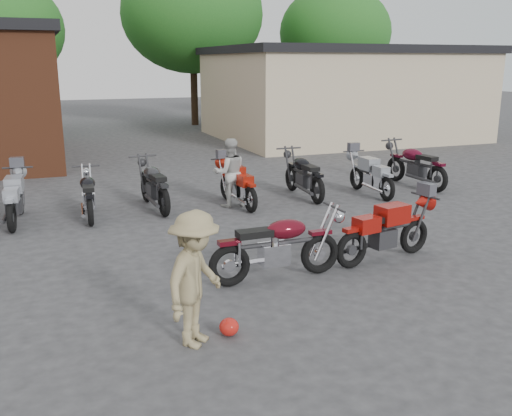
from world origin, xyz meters
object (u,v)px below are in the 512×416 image
object	(u,v)px
vintage_motorcycle	(279,242)
sportbike	(386,228)
row_bike_1	(15,196)
row_bike_3	(154,182)
row_bike_5	(303,173)
row_bike_6	(371,173)
person_tan	(195,279)
row_bike_2	(88,192)
row_bike_7	(415,163)
helmet	(229,327)
row_bike_4	(237,182)
person_light	(230,173)

from	to	relation	value
vintage_motorcycle	sportbike	size ratio (longest dim) A/B	1.06
row_bike_1	row_bike_3	distance (m)	2.83
row_bike_5	row_bike_3	bearing A→B (deg)	88.92
sportbike	row_bike_6	size ratio (longest dim) A/B	1.02
person_tan	row_bike_5	distance (m)	7.62
row_bike_2	row_bike_7	size ratio (longest dim) A/B	0.86
sportbike	helmet	size ratio (longest dim) A/B	8.04
row_bike_4	row_bike_7	size ratio (longest dim) A/B	0.86
row_bike_5	sportbike	bearing A→B (deg)	172.67
row_bike_6	row_bike_7	bearing A→B (deg)	-74.53
row_bike_1	row_bike_7	distance (m)	9.63
row_bike_3	row_bike_7	bearing A→B (deg)	-94.81
helmet	row_bike_1	xyz separation A→B (m)	(-2.46, 6.20, 0.45)
row_bike_3	row_bike_5	world-z (taller)	row_bike_5
row_bike_2	row_bike_1	bearing A→B (deg)	90.05
row_bike_4	row_bike_5	bearing A→B (deg)	-86.88
sportbike	row_bike_7	world-z (taller)	row_bike_7
row_bike_6	sportbike	bearing A→B (deg)	150.90
person_tan	row_bike_4	world-z (taller)	person_tan
vintage_motorcycle	helmet	distance (m)	1.98
row_bike_5	vintage_motorcycle	bearing A→B (deg)	151.97
helmet	sportbike	bearing A→B (deg)	26.59
row_bike_3	row_bike_4	xyz separation A→B (m)	(1.81, -0.39, -0.05)
row_bike_5	row_bike_6	world-z (taller)	row_bike_5
row_bike_4	row_bike_5	size ratio (longest dim) A/B	0.90
person_tan	row_bike_3	bearing A→B (deg)	36.64
person_tan	row_bike_1	bearing A→B (deg)	61.71
vintage_motorcycle	row_bike_5	world-z (taller)	row_bike_5
person_light	row_bike_2	xyz separation A→B (m)	(-3.04, 0.17, -0.23)
helmet	person_light	world-z (taller)	person_light
person_tan	row_bike_2	xyz separation A→B (m)	(-0.63, 6.18, -0.26)
helmet	person_tan	xyz separation A→B (m)	(-0.41, -0.06, 0.68)
person_light	helmet	bearing A→B (deg)	75.32
person_tan	row_bike_3	world-z (taller)	person_tan
person_light	row_bike_3	size ratio (longest dim) A/B	0.75
person_light	person_tan	size ratio (longest dim) A/B	0.97
vintage_motorcycle	sportbike	distance (m)	1.98
helmet	person_light	bearing A→B (deg)	71.42
row_bike_4	person_light	bearing A→B (deg)	88.19
row_bike_3	row_bike_6	bearing A→B (deg)	-99.98
row_bike_4	row_bike_7	distance (m)	5.01
row_bike_4	row_bike_6	bearing A→B (deg)	-97.23
row_bike_1	row_bike_3	bearing A→B (deg)	-81.79
person_light	row_bike_1	world-z (taller)	person_light
row_bike_6	row_bike_2	bearing A→B (deg)	87.27
row_bike_2	helmet	bearing A→B (deg)	-167.03
row_bike_3	row_bike_5	distance (m)	3.57
row_bike_5	row_bike_2	bearing A→B (deg)	92.34
row_bike_5	person_light	bearing A→B (deg)	98.70
person_light	row_bike_1	size ratio (longest dim) A/B	0.80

